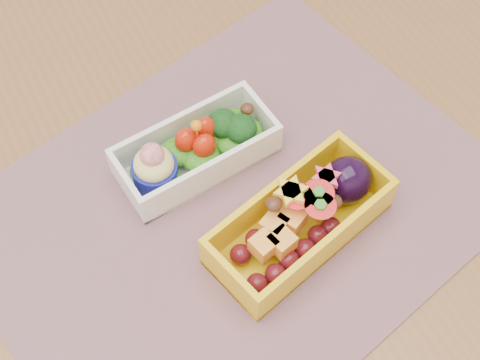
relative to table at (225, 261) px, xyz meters
name	(u,v)px	position (x,y,z in m)	size (l,w,h in m)	color
table	(225,261)	(0.00, 0.00, 0.00)	(1.20, 0.80, 0.75)	brown
placemat	(236,207)	(0.02, 0.00, 0.10)	(0.48, 0.37, 0.00)	#885E67
bento_white	(195,151)	(0.00, 0.07, 0.12)	(0.17, 0.08, 0.07)	white
bento_yellow	(303,219)	(0.06, -0.05, 0.13)	(0.19, 0.12, 0.06)	yellow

